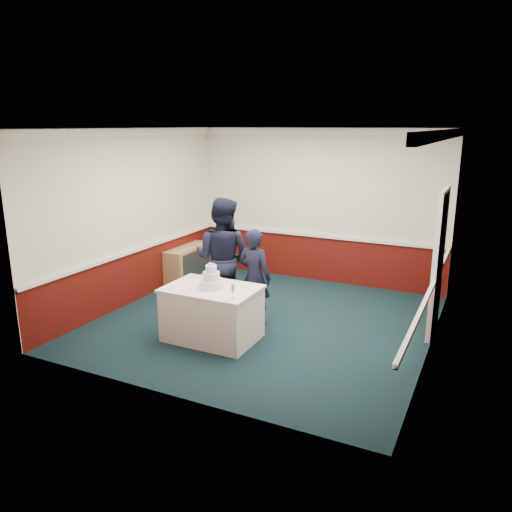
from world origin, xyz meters
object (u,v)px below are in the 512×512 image
at_px(sideboard, 189,264).
at_px(wedding_cake, 211,280).
at_px(person_woman, 254,277).
at_px(champagne_flute, 233,289).
at_px(person_man, 222,259).
at_px(cake_table, 212,313).
at_px(cake_knife, 202,291).

bearing_deg(sideboard, wedding_cake, -50.01).
height_order(wedding_cake, person_woman, person_woman).
distance_m(champagne_flute, person_man, 1.38).
relative_size(sideboard, champagne_flute, 5.85).
xyz_separation_m(wedding_cake, person_man, (-0.30, 0.84, 0.08)).
xyz_separation_m(cake_table, wedding_cake, (-0.00, 0.00, 0.50)).
height_order(cake_table, person_woman, person_woman).
bearing_deg(person_woman, champagne_flute, 105.95).
height_order(sideboard, person_man, person_man).
bearing_deg(wedding_cake, cake_table, -90.00).
height_order(wedding_cake, champagne_flute, wedding_cake).
height_order(champagne_flute, person_man, person_man).
bearing_deg(champagne_flute, wedding_cake, 150.75).
bearing_deg(sideboard, person_man, -41.37).
distance_m(wedding_cake, person_woman, 0.85).
bearing_deg(cake_table, champagne_flute, -29.25).
relative_size(cake_table, cake_knife, 6.00).
relative_size(sideboard, person_man, 0.61).
xyz_separation_m(sideboard, champagne_flute, (2.37, -2.51, 0.58)).
height_order(cake_knife, champagne_flute, champagne_flute).
bearing_deg(person_man, person_woman, 170.23).
bearing_deg(champagne_flute, cake_table, 150.75).
distance_m(person_man, person_woman, 0.64).
relative_size(person_man, person_woman, 1.28).
bearing_deg(wedding_cake, person_man, 109.42).
xyz_separation_m(cake_table, cake_knife, (-0.03, -0.20, 0.39)).
bearing_deg(sideboard, person_woman, -33.65).
xyz_separation_m(sideboard, cake_table, (1.87, -2.23, 0.05)).
relative_size(wedding_cake, champagne_flute, 1.78).
xyz_separation_m(cake_knife, person_man, (-0.27, 1.04, 0.19)).
xyz_separation_m(cake_knife, person_woman, (0.33, 0.98, -0.03)).
xyz_separation_m(cake_table, person_man, (-0.30, 0.84, 0.58)).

